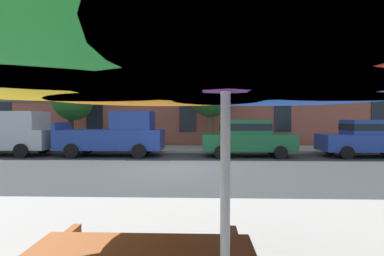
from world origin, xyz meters
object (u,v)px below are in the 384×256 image
at_px(street_tree_left, 74,99).
at_px(street_tree_middle, 209,92).
at_px(pickup_blue, 116,135).
at_px(patio_umbrella, 226,48).
at_px(sedan_green, 247,137).
at_px(sedan_blue, 368,137).
at_px(pickup_silver, 6,135).

xyz_separation_m(street_tree_left, street_tree_middle, (8.22, 0.17, 0.44)).
height_order(pickup_blue, patio_umbrella, patio_umbrella).
height_order(sedan_green, sedan_blue, same).
bearing_deg(sedan_green, sedan_blue, 0.00).
height_order(pickup_blue, street_tree_left, street_tree_left).
distance_m(sedan_blue, street_tree_middle, 8.70).
xyz_separation_m(street_tree_middle, patio_umbrella, (-0.28, -16.20, -1.24)).
bearing_deg(patio_umbrella, sedan_green, 80.92).
bearing_deg(sedan_blue, sedan_green, 180.00).
height_order(street_tree_middle, patio_umbrella, street_tree_middle).
height_order(pickup_blue, sedan_green, pickup_blue).
bearing_deg(patio_umbrella, street_tree_left, 116.36).
bearing_deg(pickup_silver, sedan_green, -0.00).
bearing_deg(sedan_green, pickup_silver, 180.00).
relative_size(street_tree_left, street_tree_middle, 0.84).
height_order(pickup_blue, street_tree_middle, street_tree_middle).
bearing_deg(sedan_green, patio_umbrella, -99.08).
relative_size(pickup_blue, patio_umbrella, 1.24).
relative_size(street_tree_left, patio_umbrella, 1.00).
distance_m(pickup_blue, street_tree_left, 5.27).
relative_size(sedan_green, patio_umbrella, 1.07).
distance_m(pickup_blue, patio_umbrella, 13.49).
height_order(sedan_blue, patio_umbrella, patio_umbrella).
bearing_deg(sedan_blue, street_tree_middle, 155.14).
xyz_separation_m(pickup_silver, sedan_blue, (17.76, -0.00, -0.08)).
height_order(sedan_blue, street_tree_left, street_tree_left).
xyz_separation_m(sedan_blue, patio_umbrella, (-7.83, -12.70, 1.27)).
bearing_deg(street_tree_left, sedan_green, -18.46).
bearing_deg(street_tree_left, street_tree_middle, 1.19).
xyz_separation_m(sedan_green, street_tree_left, (-9.97, 3.33, 2.08)).
distance_m(pickup_blue, street_tree_middle, 6.32).
relative_size(pickup_silver, sedan_blue, 1.16).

